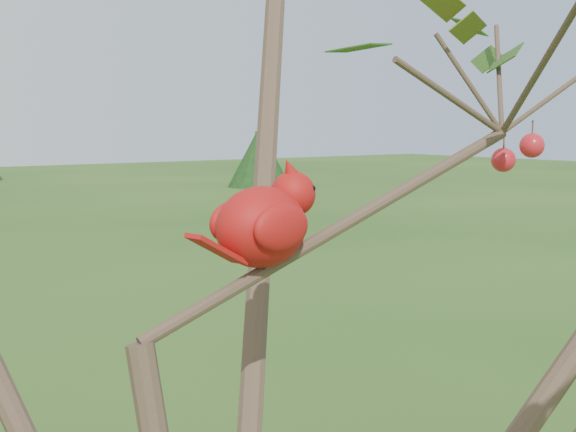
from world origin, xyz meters
The scene contains 2 objects.
crabapple_tree centered at (0.03, -0.02, 2.12)m, with size 2.35×2.05×2.95m.
cardinal centered at (0.13, 0.09, 2.09)m, with size 0.22×0.13×0.15m.
Camera 1 is at (-0.46, -0.77, 2.22)m, focal length 50.00 mm.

